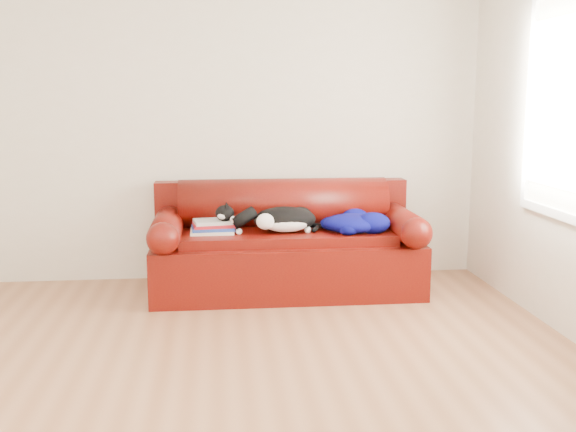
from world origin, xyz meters
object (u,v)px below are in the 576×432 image
(book_stack, at_px, (213,227))
(blanket, at_px, (354,222))
(sofa_base, at_px, (286,262))
(cat, at_px, (285,220))

(book_stack, height_order, blanket, blanket)
(sofa_base, bearing_deg, cat, -102.80)
(book_stack, relative_size, cat, 0.49)
(sofa_base, distance_m, cat, 0.37)
(sofa_base, relative_size, book_stack, 6.18)
(sofa_base, distance_m, blanket, 0.63)
(sofa_base, bearing_deg, book_stack, -174.93)
(blanket, bearing_deg, cat, 178.79)
(sofa_base, distance_m, book_stack, 0.65)
(cat, height_order, blanket, cat)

